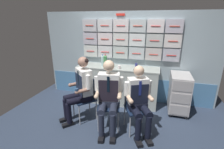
{
  "coord_description": "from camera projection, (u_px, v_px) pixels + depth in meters",
  "views": [
    {
      "loc": [
        0.72,
        -2.52,
        1.95
      ],
      "look_at": [
        -0.09,
        0.36,
        0.96
      ],
      "focal_mm": 26.31,
      "sensor_mm": 36.0,
      "label": 1
    }
  ],
  "objects": [
    {
      "name": "crew_member_left",
      "position": [
        80.0,
        86.0,
        3.2
      ],
      "size": [
        0.68,
        0.68,
        1.3
      ],
      "color": "black",
      "rests_on": "ground"
    },
    {
      "name": "folding_chair_by_counter",
      "position": [
        136.0,
        102.0,
        3.01
      ],
      "size": [
        0.54,
        0.54,
        0.84
      ],
      "color": "#A8AAAF",
      "rests_on": "ground"
    },
    {
      "name": "galley_bulkhead",
      "position": [
        127.0,
        56.0,
        4.0
      ],
      "size": [
        4.2,
        0.14,
        2.15
      ],
      "color": "#8FA2AB",
      "rests_on": "ground"
    },
    {
      "name": "crew_member_right",
      "position": [
        109.0,
        93.0,
        2.9
      ],
      "size": [
        0.53,
        0.68,
        1.3
      ],
      "color": "black",
      "rests_on": "ground"
    },
    {
      "name": "water_bottle_clear",
      "position": [
        105.0,
        61.0,
        3.75
      ],
      "size": [
        0.07,
        0.07,
        0.31
      ],
      "color": "#479953",
      "rests_on": "galley_counter"
    },
    {
      "name": "service_trolley",
      "position": [
        179.0,
        92.0,
        3.55
      ],
      "size": [
        0.4,
        0.65,
        0.86
      ],
      "color": "black",
      "rests_on": "ground"
    },
    {
      "name": "folding_chair_right",
      "position": [
        109.0,
        99.0,
        3.12
      ],
      "size": [
        0.47,
        0.47,
        0.84
      ],
      "color": "#A8AAAF",
      "rests_on": "ground"
    },
    {
      "name": "crew_member_by_counter",
      "position": [
        139.0,
        98.0,
        2.81
      ],
      "size": [
        0.56,
        0.66,
        1.23
      ],
      "color": "black",
      "rests_on": "ground"
    },
    {
      "name": "water_bottle_short",
      "position": [
        103.0,
        61.0,
        3.88
      ],
      "size": [
        0.06,
        0.06,
        0.28
      ],
      "color": "silver",
      "rests_on": "galley_counter"
    },
    {
      "name": "ground",
      "position": [
        111.0,
        130.0,
        3.11
      ],
      "size": [
        4.8,
        4.8,
        0.04
      ],
      "primitive_type": "cube",
      "color": "#2B3649"
    },
    {
      "name": "folding_chair_left",
      "position": [
        88.0,
        94.0,
        3.34
      ],
      "size": [
        0.57,
        0.57,
        0.84
      ],
      "color": "#A8AAAF",
      "rests_on": "ground"
    },
    {
      "name": "coffee_cup_white",
      "position": [
        136.0,
        65.0,
        3.85
      ],
      "size": [
        0.06,
        0.06,
        0.08
      ],
      "color": "navy",
      "rests_on": "galley_counter"
    },
    {
      "name": "galley_counter",
      "position": [
        117.0,
        85.0,
        3.99
      ],
      "size": [
        1.92,
        0.53,
        0.91
      ],
      "color": "#ACB3AC",
      "rests_on": "ground"
    },
    {
      "name": "paper_cup_tan",
      "position": [
        119.0,
        67.0,
        3.69
      ],
      "size": [
        0.06,
        0.06,
        0.07
      ],
      "color": "silver",
      "rests_on": "galley_counter"
    }
  ]
}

